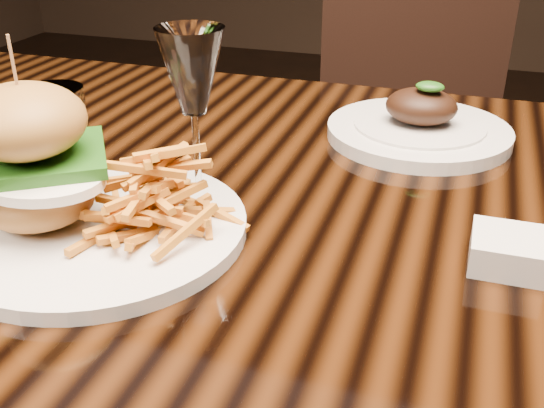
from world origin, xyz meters
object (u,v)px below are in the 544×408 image
(dining_table, at_px, (301,259))
(wine_glass, at_px, (192,78))
(far_dish, at_px, (419,127))
(chair_far, at_px, (413,121))
(burger_plate, at_px, (88,187))

(dining_table, height_order, wine_glass, wine_glass)
(wine_glass, bearing_deg, far_dish, 51.54)
(wine_glass, bearing_deg, chair_far, 81.00)
(far_dish, xyz_separation_m, chair_far, (-0.06, 0.66, -0.23))
(dining_table, relative_size, wine_glass, 8.38)
(dining_table, relative_size, burger_plate, 5.35)
(chair_far, bearing_deg, far_dish, -97.66)
(far_dish, bearing_deg, wine_glass, -128.46)
(burger_plate, bearing_deg, far_dish, 30.64)
(wine_glass, bearing_deg, burger_plate, -124.10)
(burger_plate, xyz_separation_m, wine_glass, (0.07, 0.10, 0.09))
(dining_table, height_order, chair_far, chair_far)
(dining_table, bearing_deg, chair_far, 87.72)
(dining_table, bearing_deg, wine_glass, -163.49)
(chair_far, bearing_deg, dining_table, -105.56)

